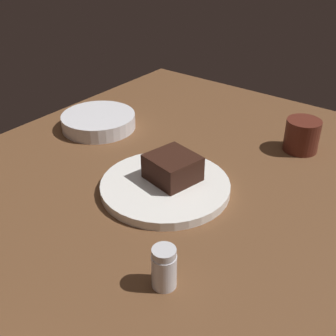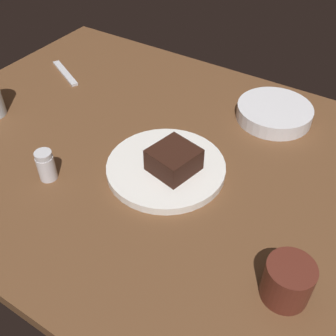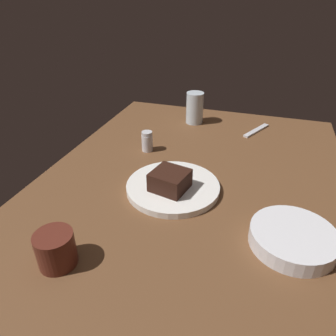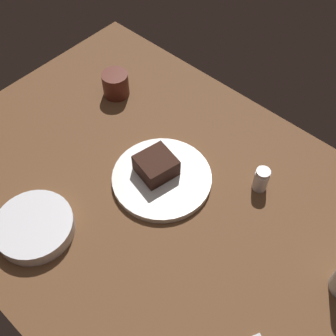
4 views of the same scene
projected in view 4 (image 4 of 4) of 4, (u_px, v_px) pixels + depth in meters
dining_table at (160, 200)px, 103.85cm from camera, size 120.00×84.00×3.00cm
dessert_plate at (162, 178)px, 104.86cm from camera, size 24.62×24.62×1.70cm
chocolate_cake_slice at (156, 165)px, 103.12cm from camera, size 10.07×10.29×4.90cm
salt_shaker at (261, 179)px, 101.71cm from camera, size 3.61×3.61×6.61cm
side_bowl at (35, 227)px, 95.74cm from camera, size 17.82×17.82×3.50cm
coffee_cup at (116, 84)px, 121.28cm from camera, size 7.51×7.51×7.17cm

